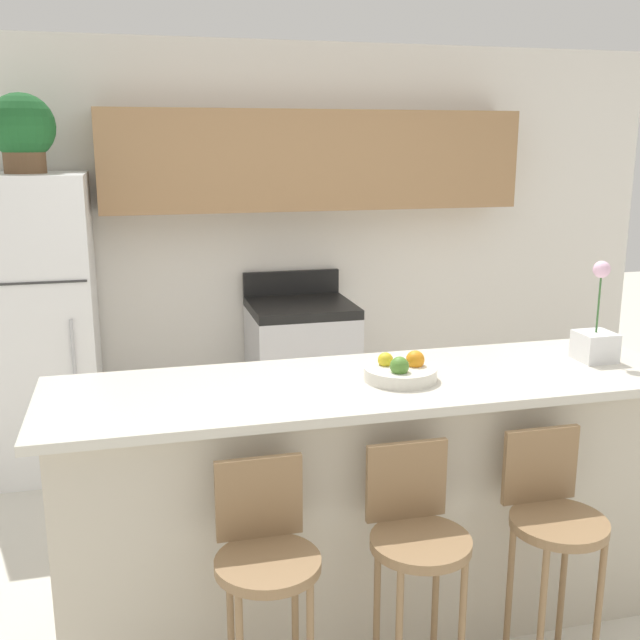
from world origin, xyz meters
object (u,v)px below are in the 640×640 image
(orchid_vase, at_px, (596,338))
(fruit_bowl, at_px, (401,371))
(bar_stool_right, at_px, (553,524))
(stove_range, at_px, (301,370))
(bar_stool_mid, at_px, (416,543))
(refrigerator, at_px, (40,325))
(bar_stool_left, at_px, (266,563))
(potted_plant_on_fridge, at_px, (22,130))
(trash_bin, at_px, (142,442))

(orchid_vase, bearing_deg, fruit_bowl, -176.88)
(bar_stool_right, distance_m, orchid_vase, 0.88)
(stove_range, distance_m, orchid_vase, 2.21)
(fruit_bowl, bearing_deg, bar_stool_mid, -102.87)
(refrigerator, relative_size, stove_range, 1.63)
(stove_range, bearing_deg, bar_stool_mid, -93.94)
(bar_stool_right, bearing_deg, refrigerator, 128.70)
(orchid_vase, bearing_deg, bar_stool_left, -160.77)
(orchid_vase, height_order, fruit_bowl, orchid_vase)
(refrigerator, bearing_deg, orchid_vase, -38.05)
(refrigerator, height_order, bar_stool_left, refrigerator)
(potted_plant_on_fridge, height_order, fruit_bowl, potted_plant_on_fridge)
(potted_plant_on_fridge, height_order, orchid_vase, potted_plant_on_fridge)
(trash_bin, bearing_deg, bar_stool_mid, -67.84)
(refrigerator, xyz_separation_m, bar_stool_mid, (1.42, -2.41, -0.26))
(fruit_bowl, distance_m, trash_bin, 2.13)
(refrigerator, height_order, potted_plant_on_fridge, potted_plant_on_fridge)
(fruit_bowl, bearing_deg, refrigerator, 128.29)
(refrigerator, xyz_separation_m, stove_range, (1.59, 0.06, -0.41))
(orchid_vase, bearing_deg, bar_stool_right, -132.31)
(trash_bin, bearing_deg, fruit_bowl, -59.52)
(stove_range, relative_size, bar_stool_right, 1.15)
(stove_range, bearing_deg, potted_plant_on_fridge, -177.85)
(bar_stool_mid, bearing_deg, bar_stool_left, 180.00)
(stove_range, height_order, trash_bin, stove_range)
(potted_plant_on_fridge, relative_size, trash_bin, 1.15)
(orchid_vase, relative_size, trash_bin, 1.11)
(fruit_bowl, relative_size, trash_bin, 0.74)
(stove_range, distance_m, bar_stool_right, 2.50)
(bar_stool_mid, relative_size, trash_bin, 2.44)
(refrigerator, height_order, stove_range, refrigerator)
(stove_range, relative_size, trash_bin, 2.82)
(stove_range, bearing_deg, trash_bin, -163.04)
(stove_range, relative_size, potted_plant_on_fridge, 2.45)
(fruit_bowl, bearing_deg, bar_stool_left, -142.55)
(bar_stool_mid, relative_size, orchid_vase, 2.19)
(refrigerator, distance_m, bar_stool_right, 3.10)
(stove_range, distance_m, bar_stool_mid, 2.48)
(bar_stool_left, xyz_separation_m, potted_plant_on_fridge, (-0.90, 2.41, 1.37))
(bar_stool_right, xyz_separation_m, fruit_bowl, (-0.40, 0.48, 0.45))
(bar_stool_left, bearing_deg, stove_range, 74.52)
(refrigerator, height_order, fruit_bowl, refrigerator)
(bar_stool_left, relative_size, bar_stool_mid, 1.00)
(bar_stool_left, height_order, potted_plant_on_fridge, potted_plant_on_fridge)
(stove_range, xyz_separation_m, trash_bin, (-1.05, -0.32, -0.27))
(refrigerator, xyz_separation_m, trash_bin, (0.54, -0.26, -0.68))
(bar_stool_mid, bearing_deg, bar_stool_right, 0.00)
(trash_bin, bearing_deg, bar_stool_right, -57.13)
(bar_stool_mid, height_order, potted_plant_on_fridge, potted_plant_on_fridge)
(potted_plant_on_fridge, bearing_deg, trash_bin, -25.63)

